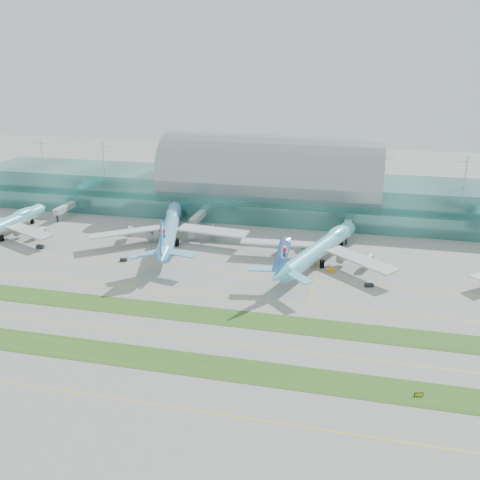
% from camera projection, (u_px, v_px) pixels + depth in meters
% --- Properties ---
extents(ground, '(700.00, 700.00, 0.00)m').
position_uv_depth(ground, '(203.00, 318.00, 181.73)').
color(ground, gray).
rests_on(ground, ground).
extents(terminal, '(340.00, 69.10, 36.00)m').
position_uv_depth(terminal, '(270.00, 187.00, 295.04)').
color(terminal, '#3D7A75').
rests_on(terminal, ground).
extents(grass_strip_near, '(420.00, 12.00, 0.08)m').
position_uv_depth(grass_strip_near, '(176.00, 362.00, 156.04)').
color(grass_strip_near, '#2D591E').
rests_on(grass_strip_near, ground).
extents(grass_strip_far, '(420.00, 12.00, 0.08)m').
position_uv_depth(grass_strip_far, '(205.00, 315.00, 183.55)').
color(grass_strip_far, '#2D591E').
rests_on(grass_strip_far, ground).
extents(taxiline_a, '(420.00, 0.35, 0.01)m').
position_uv_depth(taxiline_a, '(149.00, 404.00, 137.71)').
color(taxiline_a, yellow).
rests_on(taxiline_a, ground).
extents(taxiline_b, '(420.00, 0.35, 0.01)m').
position_uv_depth(taxiline_b, '(190.00, 338.00, 168.89)').
color(taxiline_b, yellow).
rests_on(taxiline_b, ground).
extents(taxiline_c, '(420.00, 0.35, 0.01)m').
position_uv_depth(taxiline_c, '(217.00, 295.00, 198.23)').
color(taxiline_c, yellow).
rests_on(taxiline_c, ground).
extents(taxiline_d, '(420.00, 0.35, 0.01)m').
position_uv_depth(taxiline_d, '(232.00, 273.00, 218.41)').
color(taxiline_d, yellow).
rests_on(taxiline_d, ground).
extents(airliner_a, '(65.22, 74.09, 20.39)m').
position_uv_depth(airliner_a, '(1.00, 225.00, 256.98)').
color(airliner_a, '#61C4D7').
rests_on(airliner_a, ground).
extents(airliner_b, '(71.57, 82.82, 23.22)m').
position_uv_depth(airliner_b, '(170.00, 228.00, 250.37)').
color(airliner_b, '#67B1E2').
rests_on(airliner_b, ground).
extents(airliner_c, '(67.30, 78.23, 22.20)m').
position_uv_depth(airliner_c, '(320.00, 248.00, 226.57)').
color(airliner_c, '#68D0E6').
rests_on(airliner_c, ground).
extents(gse_b, '(3.54, 2.11, 1.67)m').
position_uv_depth(gse_b, '(40.00, 247.00, 244.70)').
color(gse_b, black).
rests_on(gse_b, ground).
extents(gse_c, '(3.17, 2.20, 1.24)m').
position_uv_depth(gse_c, '(124.00, 260.00, 230.26)').
color(gse_c, black).
rests_on(gse_c, ground).
extents(gse_d, '(4.36, 2.94, 1.60)m').
position_uv_depth(gse_d, '(170.00, 253.00, 236.96)').
color(gse_d, black).
rests_on(gse_d, ground).
extents(gse_e, '(3.45, 2.01, 1.56)m').
position_uv_depth(gse_e, '(331.00, 270.00, 218.86)').
color(gse_e, orange).
rests_on(gse_e, ground).
extents(gse_f, '(3.68, 2.51, 1.29)m').
position_uv_depth(gse_f, '(369.00, 285.00, 205.30)').
color(gse_f, black).
rests_on(gse_f, ground).
extents(taxiway_sign_east, '(2.41, 0.86, 1.03)m').
position_uv_depth(taxiway_sign_east, '(419.00, 394.00, 140.60)').
color(taxiway_sign_east, black).
rests_on(taxiway_sign_east, ground).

